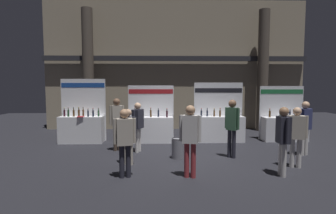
# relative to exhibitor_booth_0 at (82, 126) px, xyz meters

# --- Properties ---
(ground_plane) EXTENTS (26.50, 26.50, 0.00)m
(ground_plane) POSITION_rel_exhibitor_booth_0_xyz_m (3.87, -1.98, -0.63)
(ground_plane) COLOR black
(hall_colonnade) EXTENTS (13.25, 1.14, 6.55)m
(hall_colonnade) POSITION_rel_exhibitor_booth_0_xyz_m (3.87, 3.15, 2.61)
(hall_colonnade) COLOR gray
(hall_colonnade) RESTS_ON ground_plane
(exhibitor_booth_0) EXTENTS (1.76, 0.73, 2.51)m
(exhibitor_booth_0) POSITION_rel_exhibitor_booth_0_xyz_m (0.00, 0.00, 0.00)
(exhibitor_booth_0) COLOR white
(exhibitor_booth_0) RESTS_ON ground_plane
(exhibitor_booth_1) EXTENTS (1.84, 0.66, 2.25)m
(exhibitor_booth_1) POSITION_rel_exhibitor_booth_0_xyz_m (2.71, 0.01, -0.04)
(exhibitor_booth_1) COLOR white
(exhibitor_booth_1) RESTS_ON ground_plane
(exhibitor_booth_2) EXTENTS (1.99, 0.66, 2.36)m
(exhibitor_booth_2) POSITION_rel_exhibitor_booth_0_xyz_m (5.47, 0.07, -0.03)
(exhibitor_booth_2) COLOR white
(exhibitor_booth_2) RESTS_ON ground_plane
(exhibitor_booth_3) EXTENTS (1.82, 0.66, 2.22)m
(exhibitor_booth_3) POSITION_rel_exhibitor_booth_0_xyz_m (8.12, 0.13, -0.06)
(exhibitor_booth_3) COLOR white
(exhibitor_booth_3) RESTS_ON ground_plane
(trash_bin) EXTENTS (0.38, 0.38, 0.63)m
(trash_bin) POSITION_rel_exhibitor_booth_0_xyz_m (3.63, -2.35, -0.32)
(trash_bin) COLOR slate
(trash_bin) RESTS_ON ground_plane
(visitor_0) EXTENTS (0.27, 0.50, 1.71)m
(visitor_0) POSITION_rel_exhibitor_booth_0_xyz_m (6.11, -3.99, 0.39)
(visitor_0) COLOR silver
(visitor_0) RESTS_ON ground_plane
(visitor_1) EXTENTS (0.54, 0.34, 1.67)m
(visitor_1) POSITION_rel_exhibitor_booth_0_xyz_m (2.24, -3.99, 0.37)
(visitor_1) COLOR #23232D
(visitor_1) RESTS_ON ground_plane
(visitor_2) EXTENTS (0.53, 0.36, 1.74)m
(visitor_2) POSITION_rel_exhibitor_booth_0_xyz_m (7.71, -2.12, 0.40)
(visitor_2) COLOR silver
(visitor_2) RESTS_ON ground_plane
(visitor_3) EXTENTS (0.55, 0.36, 1.65)m
(visitor_3) POSITION_rel_exhibitor_booth_0_xyz_m (6.78, -3.34, 0.36)
(visitor_3) COLOR silver
(visitor_3) RESTS_ON ground_plane
(visitor_4) EXTENTS (0.52, 0.28, 1.76)m
(visitor_4) POSITION_rel_exhibitor_booth_0_xyz_m (3.82, -4.04, 0.41)
(visitor_4) COLOR maroon
(visitor_4) RESTS_ON ground_plane
(visitor_5) EXTENTS (0.39, 0.56, 1.67)m
(visitor_5) POSITION_rel_exhibitor_booth_0_xyz_m (2.34, -1.54, 0.38)
(visitor_5) COLOR silver
(visitor_5) RESTS_ON ground_plane
(visitor_6) EXTENTS (0.49, 0.36, 1.58)m
(visitor_6) POSITION_rel_exhibitor_booth_0_xyz_m (2.19, -2.96, 0.29)
(visitor_6) COLOR #ADA393
(visitor_6) RESTS_ON ground_plane
(visitor_7) EXTENTS (0.38, 0.36, 1.81)m
(visitor_7) POSITION_rel_exhibitor_booth_0_xyz_m (5.30, -2.33, 0.43)
(visitor_7) COLOR #23232D
(visitor_7) RESTS_ON ground_plane
(visitor_8) EXTENTS (0.48, 0.32, 1.80)m
(visitor_8) POSITION_rel_exhibitor_booth_0_xyz_m (1.61, -1.34, 0.44)
(visitor_8) COLOR #47382D
(visitor_8) RESTS_ON ground_plane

